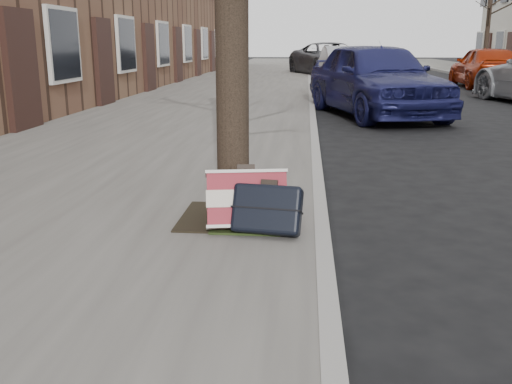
# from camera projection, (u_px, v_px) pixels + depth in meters

# --- Properties ---
(near_sidewalk) EXTENTS (5.00, 70.00, 0.12)m
(near_sidewalk) POSITION_uv_depth(u_px,v_px,m) (234.00, 90.00, 18.25)
(near_sidewalk) COLOR slate
(near_sidewalk) RESTS_ON ground
(dirt_patch) EXTENTS (0.85, 0.85, 0.02)m
(dirt_patch) POSITION_uv_depth(u_px,v_px,m) (232.00, 217.00, 4.80)
(dirt_patch) COLOR black
(dirt_patch) RESTS_ON near_sidewalk
(suitcase_red) EXTENTS (0.66, 0.44, 0.48)m
(suitcase_red) POSITION_uv_depth(u_px,v_px,m) (247.00, 200.00, 4.45)
(suitcase_red) COLOR maroon
(suitcase_red) RESTS_ON near_sidewalk
(suitcase_navy) EXTENTS (0.56, 0.38, 0.41)m
(suitcase_navy) POSITION_uv_depth(u_px,v_px,m) (267.00, 209.00, 4.34)
(suitcase_navy) COLOR black
(suitcase_navy) RESTS_ON near_sidewalk
(car_near_front) EXTENTS (3.09, 5.04, 1.60)m
(car_near_front) POSITION_uv_depth(u_px,v_px,m) (376.00, 79.00, 12.19)
(car_near_front) COLOR #191B4E
(car_near_front) RESTS_ON ground
(car_near_mid) EXTENTS (1.86, 4.51, 1.45)m
(car_near_mid) POSITION_uv_depth(u_px,v_px,m) (352.00, 73.00, 15.84)
(car_near_mid) COLOR #B2B4BA
(car_near_mid) RESTS_ON ground
(car_near_back) EXTENTS (4.22, 6.12, 1.55)m
(car_near_back) POSITION_uv_depth(u_px,v_px,m) (330.00, 60.00, 26.39)
(car_near_back) COLOR #38373C
(car_near_back) RESTS_ON ground
(car_far_back) EXTENTS (1.80, 4.31, 1.46)m
(car_far_back) POSITION_uv_depth(u_px,v_px,m) (485.00, 67.00, 19.93)
(car_far_back) COLOR #982206
(car_far_back) RESTS_ON ground
(tree_far_c) EXTENTS (0.21, 0.21, 5.34)m
(tree_far_c) POSITION_uv_depth(u_px,v_px,m) (489.00, 15.00, 27.04)
(tree_far_c) COLOR black
(tree_far_c) RESTS_ON far_sidewalk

